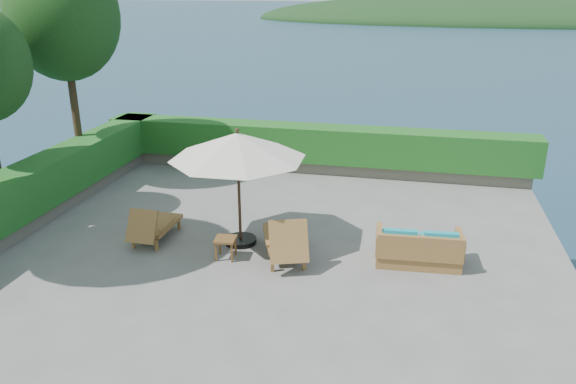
% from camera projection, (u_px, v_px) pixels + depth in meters
% --- Properties ---
extents(ground, '(12.00, 12.00, 0.00)m').
position_uv_depth(ground, '(265.00, 255.00, 11.38)').
color(ground, slate).
rests_on(ground, ground).
extents(foundation, '(12.00, 12.00, 3.00)m').
position_uv_depth(foundation, '(266.00, 320.00, 11.92)').
color(foundation, '#4E473E').
rests_on(foundation, ocean).
extents(ocean, '(600.00, 600.00, 0.00)m').
position_uv_depth(ocean, '(267.00, 377.00, 12.42)').
color(ocean, '#152842').
rests_on(ocean, ground).
extents(offshore_island, '(126.00, 57.60, 12.60)m').
position_uv_depth(offshore_island, '(512.00, 21.00, 135.56)').
color(offshore_island, black).
rests_on(offshore_island, ocean).
extents(planter_wall_far, '(12.00, 0.60, 0.36)m').
position_uv_depth(planter_wall_far, '(313.00, 165.00, 16.45)').
color(planter_wall_far, '#706A59').
rests_on(planter_wall_far, ground).
extents(planter_wall_left, '(0.60, 12.00, 0.36)m').
position_uv_depth(planter_wall_left, '(21.00, 223.00, 12.46)').
color(planter_wall_left, '#706A59').
rests_on(planter_wall_left, ground).
extents(hedge_far, '(12.40, 0.90, 1.00)m').
position_uv_depth(hedge_far, '(314.00, 143.00, 16.22)').
color(hedge_far, '#184B15').
rests_on(hedge_far, planter_wall_far).
extents(hedge_left, '(0.90, 12.40, 1.00)m').
position_uv_depth(hedge_left, '(16.00, 195.00, 12.22)').
color(hedge_left, '#184B15').
rests_on(hedge_left, planter_wall_left).
extents(tree_far, '(2.80, 2.80, 6.03)m').
position_uv_depth(tree_far, '(63.00, 17.00, 14.00)').
color(tree_far, '#422D19').
rests_on(tree_far, ground).
extents(patio_umbrella, '(3.69, 3.69, 2.50)m').
position_uv_depth(patio_umbrella, '(238.00, 147.00, 11.19)').
color(patio_umbrella, black).
rests_on(patio_umbrella, ground).
extents(lounge_left, '(0.71, 1.52, 0.87)m').
position_uv_depth(lounge_left, '(153.00, 225.00, 11.88)').
color(lounge_left, olive).
rests_on(lounge_left, ground).
extents(lounge_right, '(1.28, 1.92, 1.03)m').
position_uv_depth(lounge_right, '(285.00, 239.00, 11.08)').
color(lounge_right, olive).
rests_on(lounge_right, ground).
extents(side_table, '(0.44, 0.44, 0.44)m').
position_uv_depth(side_table, '(225.00, 242.00, 11.14)').
color(side_table, brown).
rests_on(side_table, ground).
extents(wicker_loveseat, '(1.70, 0.94, 0.81)m').
position_uv_depth(wicker_loveseat, '(418.00, 250.00, 10.91)').
color(wicker_loveseat, olive).
rests_on(wicker_loveseat, ground).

